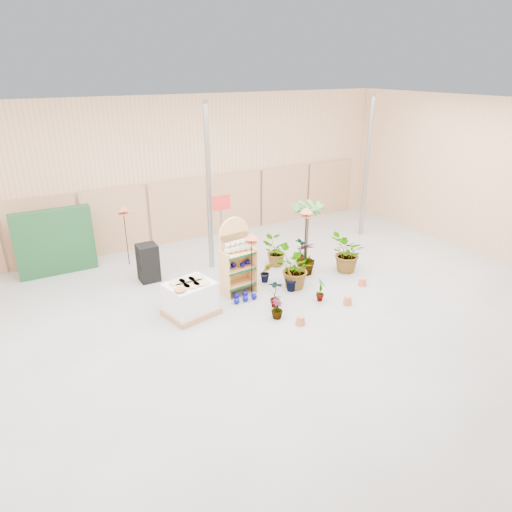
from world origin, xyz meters
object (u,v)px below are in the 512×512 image
Objects in this scene: bird_table_front at (252,238)px; potted_plant_2 at (294,269)px; display_shelf at (236,259)px; pallet_stack at (190,299)px.

bird_table_front is 1.51m from potted_plant_2.
display_shelf reaches higher than pallet_stack.
bird_table_front reaches higher than potted_plant_2.
potted_plant_2 is at bearing -28.83° from display_shelf.
potted_plant_2 is (1.13, -0.17, -0.99)m from bird_table_front.
bird_table_front reaches higher than pallet_stack.
pallet_stack is 0.77× the size of bird_table_front.
potted_plant_2 reaches higher than pallet_stack.
display_shelf is 1.51m from potted_plant_2.
pallet_stack is 2.00m from bird_table_front.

